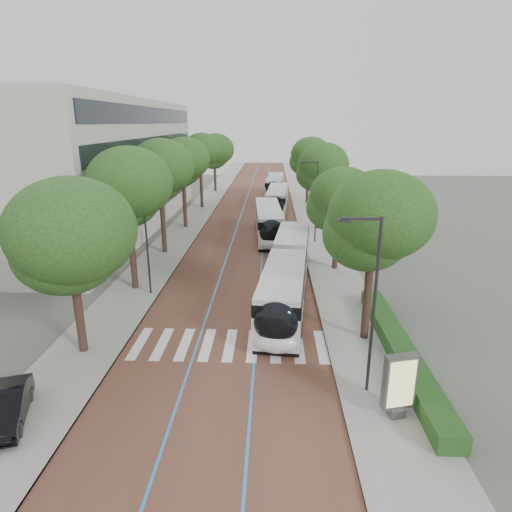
{
  "coord_description": "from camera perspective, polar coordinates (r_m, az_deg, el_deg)",
  "views": [
    {
      "loc": [
        2.4,
        -19.83,
        11.72
      ],
      "look_at": [
        1.31,
        9.75,
        2.4
      ],
      "focal_mm": 30.0,
      "sensor_mm": 36.0,
      "label": 1
    }
  ],
  "objects": [
    {
      "name": "trees_left",
      "position": [
        45.94,
        -10.55,
        11.17
      ],
      "size": [
        6.26,
        61.21,
        9.81
      ],
      "color": "black",
      "rests_on": "ground"
    },
    {
      "name": "office_building",
      "position": [
        52.81,
        -22.81,
        11.02
      ],
      "size": [
        18.11,
        40.0,
        14.0
      ],
      "color": "#A5A399",
      "rests_on": "ground"
    },
    {
      "name": "streetlight_far",
      "position": [
        42.61,
        7.84,
        7.99
      ],
      "size": [
        1.82,
        0.2,
        8.0
      ],
      "color": "#28282A",
      "rests_on": "sidewalk_right"
    },
    {
      "name": "road",
      "position": [
        61.01,
        -0.18,
        6.41
      ],
      "size": [
        11.0,
        140.0,
        0.02
      ],
      "primitive_type": "cube",
      "color": "brown",
      "rests_on": "ground"
    },
    {
      "name": "lane_line_left",
      "position": [
        61.09,
        -1.69,
        6.43
      ],
      "size": [
        0.12,
        126.0,
        0.01
      ],
      "primitive_type": "cube",
      "color": "#297ED1",
      "rests_on": "road"
    },
    {
      "name": "ground",
      "position": [
        23.16,
        -4.24,
        -12.98
      ],
      "size": [
        160.0,
        160.0,
        0.0
      ],
      "primitive_type": "plane",
      "color": "#51544C",
      "rests_on": "ground"
    },
    {
      "name": "kerb_right",
      "position": [
        61.04,
        5.11,
        6.39
      ],
      "size": [
        0.2,
        140.0,
        0.14
      ],
      "primitive_type": "cube",
      "color": "gray",
      "rests_on": "ground"
    },
    {
      "name": "zebra_crossing",
      "position": [
        23.99,
        -3.5,
        -11.73
      ],
      "size": [
        10.55,
        3.6,
        0.01
      ],
      "color": "silver",
      "rests_on": "ground"
    },
    {
      "name": "bus_queued_2",
      "position": [
        70.76,
        2.53,
        9.26
      ],
      "size": [
        3.18,
        12.51,
        3.2
      ],
      "rotation": [
        0.0,
        0.0,
        -0.05
      ],
      "color": "silver",
      "rests_on": "ground"
    },
    {
      "name": "sidewalk_left",
      "position": [
        61.76,
        -7.2,
        6.46
      ],
      "size": [
        4.0,
        140.0,
        0.12
      ],
      "primitive_type": "cube",
      "color": "gray",
      "rests_on": "ground"
    },
    {
      "name": "lamp_post_left",
      "position": [
        30.08,
        -14.39,
        2.28
      ],
      "size": [
        0.14,
        0.14,
        8.0
      ],
      "primitive_type": "cylinder",
      "color": "#28282A",
      "rests_on": "sidewalk_left"
    },
    {
      "name": "kerb_left",
      "position": [
        61.48,
        -5.44,
        6.47
      ],
      "size": [
        0.2,
        140.0,
        0.14
      ],
      "primitive_type": "cube",
      "color": "gray",
      "rests_on": "ground"
    },
    {
      "name": "parked_car",
      "position": [
        20.77,
        -30.3,
        -17.02
      ],
      "size": [
        2.65,
        4.2,
        1.31
      ],
      "primitive_type": "imported",
      "rotation": [
        0.0,
        0.0,
        0.35
      ],
      "color": "black",
      "rests_on": "sidewalk_left"
    },
    {
      "name": "lead_bus",
      "position": [
        29.79,
        4.21,
        -2.37
      ],
      "size": [
        4.37,
        18.55,
        3.2
      ],
      "rotation": [
        0.0,
        0.0,
        -0.1
      ],
      "color": "black",
      "rests_on": "ground"
    },
    {
      "name": "sidewalk_right",
      "position": [
        61.17,
        6.9,
        6.36
      ],
      "size": [
        4.0,
        140.0,
        0.12
      ],
      "primitive_type": "cube",
      "color": "gray",
      "rests_on": "ground"
    },
    {
      "name": "ad_panel",
      "position": [
        18.89,
        18.54,
        -15.95
      ],
      "size": [
        1.4,
        0.68,
        2.81
      ],
      "rotation": [
        0.0,
        0.0,
        0.24
      ],
      "color": "#59595B",
      "rests_on": "sidewalk_right"
    },
    {
      "name": "bus_queued_0",
      "position": [
        44.93,
        1.7,
        4.48
      ],
      "size": [
        3.21,
        12.52,
        3.2
      ],
      "rotation": [
        0.0,
        0.0,
        0.06
      ],
      "color": "silver",
      "rests_on": "ground"
    },
    {
      "name": "bus_queued_1",
      "position": [
        57.58,
        2.82,
        7.36
      ],
      "size": [
        3.24,
        12.52,
        3.2
      ],
      "rotation": [
        0.0,
        0.0,
        -0.06
      ],
      "color": "silver",
      "rests_on": "ground"
    },
    {
      "name": "hedge",
      "position": [
        23.74,
        18.62,
        -11.68
      ],
      "size": [
        1.2,
        14.0,
        0.8
      ],
      "primitive_type": "cube",
      "color": "#1A4718",
      "rests_on": "sidewalk_right"
    },
    {
      "name": "lane_line_right",
      "position": [
        60.97,
        1.33,
        6.41
      ],
      "size": [
        0.12,
        126.0,
        0.01
      ],
      "primitive_type": "cube",
      "color": "#297ED1",
      "rests_on": "road"
    },
    {
      "name": "trees_right",
      "position": [
        43.93,
        9.17,
        10.28
      ],
      "size": [
        5.82,
        47.62,
        9.1
      ],
      "color": "black",
      "rests_on": "ground"
    },
    {
      "name": "streetlight_near",
      "position": [
        18.67,
        15.06,
        -4.85
      ],
      "size": [
        1.82,
        0.2,
        8.0
      ],
      "color": "#28282A",
      "rests_on": "sidewalk_right"
    }
  ]
}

